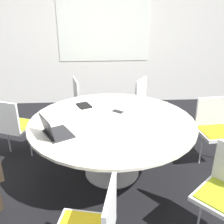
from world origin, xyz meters
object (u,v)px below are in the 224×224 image
(cell_phone, at_px, (118,111))
(laptop, at_px, (54,131))
(chair_4, at_px, (148,100))
(chair_5, at_px, (84,99))
(chair_6, at_px, (13,123))
(spiral_notebook, at_px, (84,105))
(chair_3, at_px, (215,126))

(cell_phone, bearing_deg, laptop, -140.50)
(chair_4, distance_m, cell_phone, 1.13)
(chair_5, height_order, cell_phone, chair_5)
(chair_6, xyz_separation_m, cell_phone, (1.38, -0.20, 0.22))
(chair_4, height_order, spiral_notebook, chair_4)
(chair_6, bearing_deg, chair_3, 16.48)
(chair_3, xyz_separation_m, cell_phone, (-1.26, 0.04, 0.22))
(cell_phone, bearing_deg, chair_6, 171.69)
(chair_3, bearing_deg, cell_phone, -7.45)
(chair_4, relative_size, spiral_notebook, 3.39)
(chair_5, distance_m, spiral_notebook, 0.88)
(chair_4, relative_size, laptop, 2.12)
(chair_6, distance_m, laptop, 1.06)
(laptop, relative_size, cell_phone, 2.66)
(chair_5, distance_m, cell_phone, 1.18)
(chair_4, bearing_deg, chair_6, -36.97)
(chair_4, bearing_deg, chair_5, -64.48)
(spiral_notebook, bearing_deg, chair_5, 92.54)
(chair_4, relative_size, chair_5, 1.00)
(chair_4, height_order, cell_phone, chair_4)
(chair_5, distance_m, chair_6, 1.26)
(chair_5, bearing_deg, chair_4, 70.18)
(chair_3, relative_size, chair_5, 1.00)
(chair_3, height_order, cell_phone, chair_3)
(spiral_notebook, relative_size, cell_phone, 1.66)
(laptop, bearing_deg, chair_5, -36.94)
(chair_5, xyz_separation_m, spiral_notebook, (0.04, -0.85, 0.22))
(chair_6, bearing_deg, chair_5, 65.33)
(chair_4, relative_size, chair_6, 1.00)
(chair_3, distance_m, chair_6, 2.65)
(chair_5, xyz_separation_m, chair_6, (-0.91, -0.87, 0.00))
(cell_phone, bearing_deg, chair_3, -1.97)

